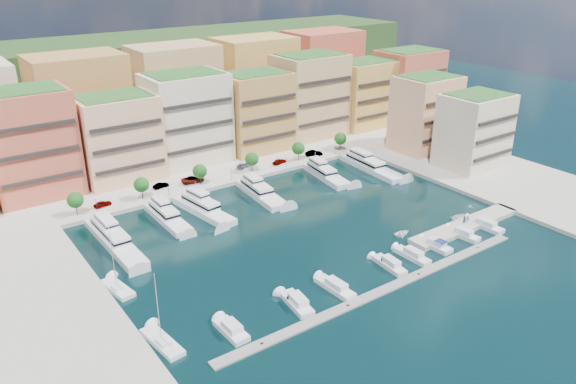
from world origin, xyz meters
name	(u,v)px	position (x,y,z in m)	size (l,w,h in m)	color
ground	(301,226)	(0.00, 0.00, 0.00)	(400.00, 400.00, 0.00)	black
north_quay	(182,153)	(0.00, 62.00, 0.00)	(220.00, 64.00, 2.00)	#9E998E
east_quay	(499,179)	(62.00, -8.00, 0.00)	(34.00, 76.00, 2.00)	#9E998E
west_quay	(15,348)	(-62.00, -8.00, 0.00)	(34.00, 76.00, 2.00)	#9E998E
hillside	(126,119)	(0.00, 110.00, 0.00)	(240.00, 40.00, 58.00)	#213315
south_pontoon	(385,290)	(-3.00, -30.00, 0.00)	(72.00, 2.20, 0.35)	gray
finger_pier	(465,228)	(30.00, -22.00, 0.00)	(32.00, 5.00, 2.00)	#9E998E
apartment_1	(31,143)	(-44.00, 51.99, 14.31)	(20.00, 16.50, 26.80)	#C05640
apartment_2	(118,138)	(-23.00, 49.99, 12.31)	(20.00, 15.50, 22.80)	#F2B487
apartment_3	(187,118)	(-2.00, 51.99, 13.81)	(22.00, 16.50, 25.80)	#F8E4C0
apartment_4	(256,111)	(20.00, 49.99, 12.81)	(20.00, 15.50, 23.80)	#BE8747
apartment_5	(309,96)	(42.00, 51.99, 14.31)	(22.00, 16.50, 26.80)	tan
apartment_6	(363,94)	(64.00, 49.99, 12.31)	(20.00, 15.50, 22.80)	#E9AA55
apartment_7	(408,85)	(84.00, 47.99, 13.31)	(22.00, 16.50, 24.80)	#C05640
apartment_east_a	(425,113)	(62.00, 19.99, 12.31)	(18.00, 14.50, 22.80)	#F2B487
apartment_east_b	(474,130)	(62.00, 1.99, 11.31)	(18.00, 14.50, 20.80)	#F8E4C0
backblock_1	(81,107)	(-25.00, 74.00, 16.00)	(26.00, 18.00, 30.00)	#BE8747
backblock_2	(176,93)	(5.00, 74.00, 16.00)	(26.00, 18.00, 30.00)	tan
backblock_3	(255,81)	(35.00, 74.00, 16.00)	(26.00, 18.00, 30.00)	#E9AA55
backblock_4	(322,72)	(65.00, 74.00, 16.00)	(26.00, 18.00, 30.00)	#C05640
tree_0	(75,200)	(-40.00, 33.50, 4.74)	(3.80, 3.80, 5.65)	#473323
tree_1	(141,185)	(-24.00, 33.50, 4.74)	(3.80, 3.80, 5.65)	#473323
tree_2	(200,171)	(-8.00, 33.50, 4.74)	(3.80, 3.80, 5.65)	#473323
tree_3	(252,159)	(8.00, 33.50, 4.74)	(3.80, 3.80, 5.65)	#473323
tree_4	(298,148)	(24.00, 33.50, 4.74)	(3.80, 3.80, 5.65)	#473323
tree_5	(340,139)	(40.00, 33.50, 4.74)	(3.80, 3.80, 5.65)	#473323
lamppost_0	(96,203)	(-36.00, 31.20, 3.83)	(0.30, 0.30, 4.20)	black
lamppost_1	(168,186)	(-18.00, 31.20, 3.83)	(0.30, 0.30, 4.20)	black
lamppost_2	(231,171)	(0.00, 31.20, 3.83)	(0.30, 0.30, 4.20)	black
lamppost_3	(286,158)	(18.00, 31.20, 3.83)	(0.30, 0.30, 4.20)	black
lamppost_4	(335,146)	(36.00, 31.20, 3.83)	(0.30, 0.30, 4.20)	black
yacht_0	(113,238)	(-37.42, 16.88, 1.21)	(4.96, 26.54, 7.30)	silver
yacht_1	(167,216)	(-23.52, 20.46, 1.09)	(4.41, 18.57, 7.30)	silver
yacht_2	(202,208)	(-14.74, 19.70, 1.21)	(7.14, 20.72, 7.30)	silver
yacht_3	(260,192)	(1.86, 20.03, 1.21)	(6.61, 19.93, 7.30)	silver
yacht_5	(325,173)	(23.52, 20.49, 1.21)	(7.14, 19.04, 7.30)	silver
yacht_6	(369,165)	(37.93, 18.16, 1.21)	(6.67, 23.97, 7.30)	silver
cruiser_0	(231,330)	(-32.37, -24.58, 0.55)	(3.00, 7.46, 2.55)	silver
cruiser_2	(297,303)	(-19.11, -24.59, 0.55)	(3.87, 8.52, 2.55)	silver
cruiser_3	(335,287)	(-10.39, -24.60, 0.55)	(2.95, 9.14, 2.55)	silver
cruiser_5	(390,265)	(3.59, -24.59, 0.55)	(3.14, 8.40, 2.55)	silver
cruiser_6	(412,256)	(10.00, -24.59, 0.55)	(2.61, 8.42, 2.55)	silver
cruiser_7	(436,246)	(17.19, -24.59, 0.57)	(2.90, 7.21, 2.66)	silver
cruiser_8	(463,235)	(25.83, -24.58, 0.55)	(3.34, 7.97, 2.55)	silver
cruiser_9	(485,225)	(33.59, -24.60, 0.55)	(2.99, 8.97, 2.55)	silver
sailboat_1	(118,289)	(-43.10, -1.46, 0.31)	(4.14, 8.76, 13.20)	silver
sailboat_0	(162,343)	(-42.74, -20.70, 0.31)	(3.89, 9.92, 13.20)	silver
tender_2	(459,217)	(32.52, -18.20, 0.46)	(3.15, 4.42, 0.91)	silver
tender_3	(470,206)	(39.84, -15.69, 0.39)	(1.27, 1.47, 0.77)	beige
tender_0	(402,233)	(15.83, -16.26, 0.40)	(2.78, 3.90, 0.81)	white
car_0	(103,204)	(-33.65, 34.64, 1.73)	(1.72, 4.27, 1.45)	gray
car_1	(161,185)	(-17.44, 37.39, 1.69)	(1.47, 4.20, 1.38)	gray
car_2	(193,179)	(-8.95, 35.97, 1.85)	(2.82, 6.11, 1.70)	gray
car_3	(244,165)	(7.90, 37.71, 1.72)	(2.01, 4.94, 1.43)	gray
car_4	(279,161)	(17.82, 34.39, 1.76)	(1.81, 4.49, 1.53)	gray
car_5	(314,153)	(30.21, 34.00, 1.86)	(1.81, 5.20, 1.71)	gray
person_0	(464,220)	(29.67, -21.80, 1.99)	(0.72, 0.47, 1.98)	#232B46
person_1	(468,219)	(31.12, -21.57, 1.77)	(0.75, 0.58, 1.54)	#48332B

